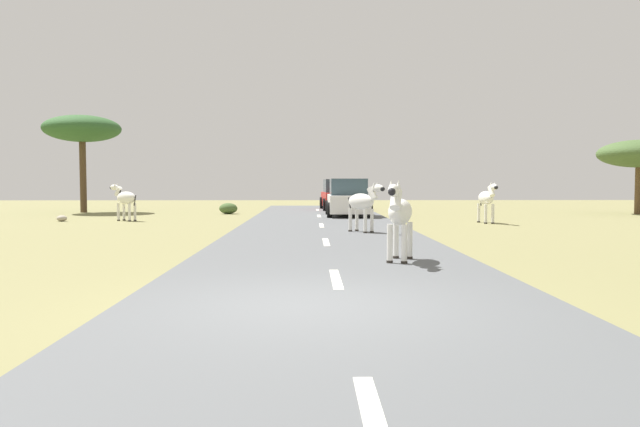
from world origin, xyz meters
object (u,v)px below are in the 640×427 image
object	(u,v)px
car_0	(339,196)
bush_0	(228,208)
rock_1	(62,218)
tree_3	(639,154)
zebra_3	(125,198)
tree_0	(82,130)
zebra_2	(487,199)
car_1	(348,199)
zebra_0	(400,213)
zebra_1	(363,202)

from	to	relation	value
car_0	bush_0	xyz separation A→B (m)	(-5.85, -3.63, -0.57)
rock_1	tree_3	bearing A→B (deg)	10.64
zebra_3	tree_0	size ratio (longest dim) A/B	0.31
zebra_3	zebra_2	bearing A→B (deg)	-60.93
car_1	zebra_2	bearing A→B (deg)	-39.32
zebra_2	bush_0	distance (m)	13.25
zebra_2	zebra_3	size ratio (longest dim) A/B	1.09
zebra_2	zebra_0	bearing A→B (deg)	60.98
zebra_2	rock_1	xyz separation A→B (m)	(-17.37, 1.45, -0.86)
car_0	rock_1	world-z (taller)	car_0
zebra_0	tree_0	xyz separation A→B (m)	(-13.90, 20.19, 3.39)
bush_0	rock_1	size ratio (longest dim) A/B	2.13
zebra_1	car_1	world-z (taller)	car_1
zebra_2	tree_0	world-z (taller)	tree_0
tree_0	tree_3	distance (m)	28.88
car_1	tree_3	size ratio (longest dim) A/B	1.09
zebra_3	tree_3	size ratio (longest dim) A/B	0.40
zebra_0	zebra_3	world-z (taller)	zebra_0
tree_0	rock_1	world-z (taller)	tree_0
zebra_0	zebra_2	bearing A→B (deg)	-96.47
zebra_1	car_1	xyz separation A→B (m)	(0.09, 9.02, -0.15)
car_0	car_1	bearing A→B (deg)	88.26
tree_3	bush_0	size ratio (longest dim) A/B	4.31
bush_0	zebra_2	bearing A→B (deg)	-32.15
zebra_3	tree_3	bearing A→B (deg)	-43.27
zebra_3	car_0	xyz separation A→B (m)	(9.45, 9.00, -0.11)
zebra_1	car_0	world-z (taller)	car_0
zebra_1	tree_0	size ratio (longest dim) A/B	0.31
car_0	bush_0	distance (m)	6.90
zebra_0	zebra_1	bearing A→B (deg)	-71.33
car_0	car_1	world-z (taller)	same
zebra_1	car_1	size ratio (longest dim) A/B	0.37
zebra_3	tree_0	xyz separation A→B (m)	(-4.32, 6.88, 3.46)
zebra_0	tree_3	bearing A→B (deg)	-111.62
zebra_1	zebra_2	world-z (taller)	zebra_2
car_1	tree_3	bearing A→B (deg)	8.57
zebra_2	car_1	distance (m)	6.80
bush_0	rock_1	xyz separation A→B (m)	(-6.17, -5.59, -0.15)
car_0	tree_3	size ratio (longest dim) A/B	1.10
car_0	rock_1	xyz separation A→B (m)	(-12.02, -9.22, -0.72)
zebra_3	rock_1	size ratio (longest dim) A/B	3.67
zebra_3	rock_1	xyz separation A→B (m)	(-2.56, -0.22, -0.83)
tree_0	car_0	bearing A→B (deg)	8.75
zebra_3	car_0	bearing A→B (deg)	-10.92
zebra_1	tree_3	xyz separation A→B (m)	(15.00, 11.22, 2.05)
zebra_2	rock_1	size ratio (longest dim) A/B	4.02
zebra_3	bush_0	bearing A→B (deg)	1.62
car_1	tree_0	size ratio (longest dim) A/B	0.84
tree_0	bush_0	world-z (taller)	tree_0
tree_3	bush_0	xyz separation A→B (m)	(-20.86, 0.51, -2.77)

